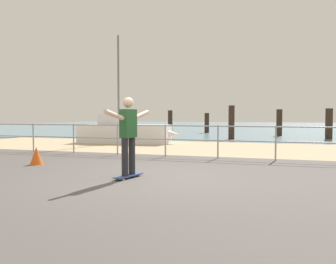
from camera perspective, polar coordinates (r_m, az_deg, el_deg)
ground_plane at (r=6.49m, az=-6.30°, el=-9.25°), size 24.00×10.00×0.04m
beach_strip at (r=14.12m, az=6.77°, el=-2.70°), size 24.00×6.00×0.04m
sea_surface at (r=41.92m, az=13.72°, el=0.89°), size 72.00×50.00×0.04m
railing_fence at (r=11.24m, az=-4.58°, el=-0.52°), size 11.96×0.05×1.05m
sailboat at (r=16.46m, az=-6.78°, el=-0.10°), size 5.02×1.75×5.18m
skateboard at (r=7.33m, az=-6.64°, el=-7.32°), size 0.39×0.82×0.08m
skateboarder at (r=7.22m, az=-6.69°, el=0.12°), size 0.45×1.42×1.65m
groyne_post_0 at (r=25.66m, az=0.37°, el=1.73°), size 0.34×0.34×1.73m
groyne_post_1 at (r=26.05m, az=6.54°, el=1.51°), size 0.35×0.35×1.53m
groyne_post_2 at (r=19.25m, az=10.62°, el=1.58°), size 0.33×0.33×1.90m
groyne_post_3 at (r=23.27m, az=18.20°, el=1.49°), size 0.37×0.37×1.74m
groyne_post_4 at (r=21.05m, az=25.43°, el=1.23°), size 0.39×0.39×1.74m
traffic_cone at (r=9.89m, az=-21.25°, el=-3.78°), size 0.36×0.36×0.50m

